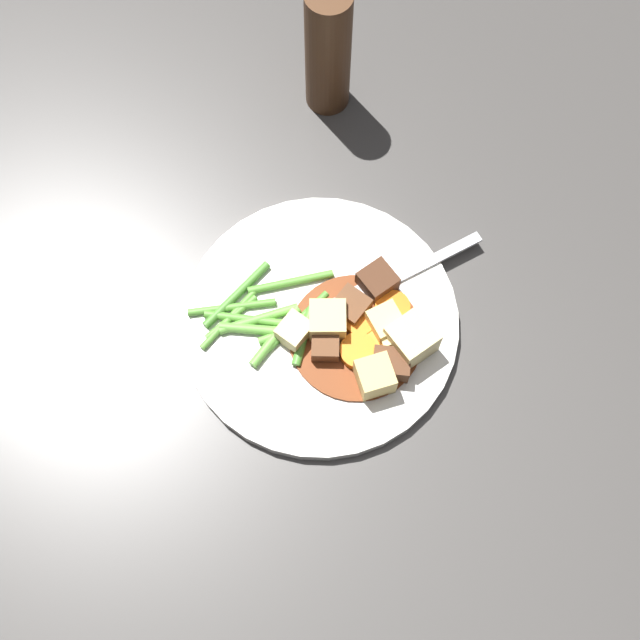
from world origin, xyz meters
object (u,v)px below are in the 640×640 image
potato_chunk_1 (392,336)px  meat_chunk_2 (325,349)px  dinner_plate (320,323)px  carrot_slice_0 (358,352)px  carrot_slice_1 (360,324)px  potato_chunk_2 (386,321)px  carrot_slice_2 (392,308)px  potato_chunk_3 (411,339)px  carrot_slice_3 (369,340)px  potato_chunk_5 (294,331)px  pepper_mill (328,51)px  meat_chunk_0 (351,307)px  meat_chunk_1 (378,281)px  fork (394,280)px  potato_chunk_0 (375,376)px  potato_chunk_4 (328,321)px  meat_chunk_3 (391,364)px

potato_chunk_1 → meat_chunk_2: bearing=-161.2°
dinner_plate → carrot_slice_0: (0.04, -0.03, 0.01)m
carrot_slice_1 → potato_chunk_2: bearing=8.2°
carrot_slice_2 → potato_chunk_1: 0.03m
potato_chunk_3 → carrot_slice_3: bearing=-177.3°
dinner_plate → carrot_slice_3: carrot_slice_3 is taller
carrot_slice_3 → potato_chunk_5: 0.07m
dinner_plate → pepper_mill: pepper_mill is taller
dinner_plate → meat_chunk_0: size_ratio=8.87×
potato_chunk_2 → potato_chunk_3: bearing=-33.0°
potato_chunk_2 → pepper_mill: (-0.09, 0.25, 0.05)m
dinner_plate → potato_chunk_2: bearing=2.3°
carrot_slice_2 → potato_chunk_5: (-0.09, -0.04, 0.01)m
carrot_slice_0 → meat_chunk_1: bearing=82.3°
carrot_slice_0 → carrot_slice_1: bearing=93.9°
carrot_slice_2 → carrot_slice_3: same height
carrot_slice_1 → fork: carrot_slice_1 is taller
dinner_plate → potato_chunk_0: (0.06, -0.05, 0.02)m
dinner_plate → meat_chunk_2: bearing=-73.6°
carrot_slice_3 → potato_chunk_4: potato_chunk_4 is taller
potato_chunk_2 → meat_chunk_1: size_ratio=0.97×
carrot_slice_0 → meat_chunk_0: (-0.01, 0.04, 0.00)m
carrot_slice_0 → carrot_slice_1: same height
potato_chunk_4 → carrot_slice_0: bearing=-36.2°
potato_chunk_3 → meat_chunk_2: bearing=-167.3°
potato_chunk_2 → meat_chunk_3: 0.04m
potato_chunk_2 → pepper_mill: 0.27m
dinner_plate → carrot_slice_0: carrot_slice_0 is taller
potato_chunk_5 → meat_chunk_2: (0.03, -0.01, -0.00)m
dinner_plate → potato_chunk_2: potato_chunk_2 is taller
carrot_slice_0 → potato_chunk_5: potato_chunk_5 is taller
potato_chunk_0 → potato_chunk_3: (0.03, 0.04, 0.00)m
dinner_plate → carrot_slice_2: (0.06, 0.02, 0.01)m
potato_chunk_2 → potato_chunk_4: size_ratio=0.88×
carrot_slice_1 → meat_chunk_0: (-0.01, 0.01, 0.00)m
carrot_slice_1 → potato_chunk_1: bearing=-18.5°
carrot_slice_2 → potato_chunk_4: size_ratio=0.99×
potato_chunk_1 → meat_chunk_3: size_ratio=0.72×
potato_chunk_2 → potato_chunk_5: bearing=-165.7°
carrot_slice_1 → carrot_slice_2: (0.03, 0.02, -0.00)m
carrot_slice_3 → potato_chunk_1: bearing=12.6°
potato_chunk_1 → meat_chunk_3: 0.03m
carrot_slice_0 → pepper_mill: (-0.07, 0.28, 0.06)m
carrot_slice_3 → potato_chunk_4: bearing=165.6°
meat_chunk_1 → fork: size_ratio=0.20×
dinner_plate → meat_chunk_1: size_ratio=8.56×
carrot_slice_0 → fork: carrot_slice_0 is taller
carrot_slice_1 → potato_chunk_3: potato_chunk_3 is taller
potato_chunk_5 → meat_chunk_1: (0.07, 0.06, 0.00)m
potato_chunk_2 → potato_chunk_3: potato_chunk_3 is taller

